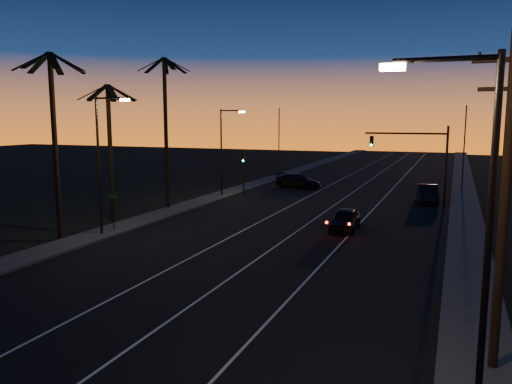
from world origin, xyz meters
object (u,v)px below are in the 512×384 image
at_px(utility_pole, 505,198).
at_px(lead_car, 345,219).
at_px(signal_mast, 418,151).
at_px(cross_car, 298,181).
at_px(right_car, 427,194).

xyz_separation_m(utility_pole, lead_car, (-8.22, 17.63, -4.57)).
bearing_deg(signal_mast, cross_car, 152.74).
bearing_deg(lead_car, utility_pole, -65.01).
relative_size(utility_pole, signal_mast, 1.41).
bearing_deg(signal_mast, lead_car, -106.88).
relative_size(right_car, cross_car, 0.89).
height_order(utility_pole, cross_car, utility_pole).
distance_m(signal_mast, cross_car, 15.12).
relative_size(utility_pole, lead_car, 2.07).
bearing_deg(cross_car, utility_pole, -64.58).
distance_m(utility_pole, signal_mast, 30.33).
height_order(lead_car, right_car, right_car).
xyz_separation_m(right_car, cross_car, (-13.83, 4.92, -0.03)).
bearing_deg(utility_pole, cross_car, 115.42).
height_order(utility_pole, lead_car, utility_pole).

